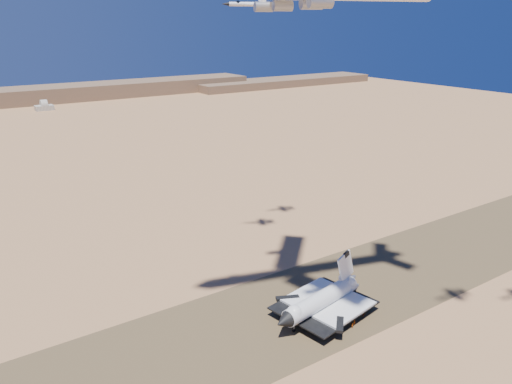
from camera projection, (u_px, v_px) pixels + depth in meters
ground at (248, 328)px, 158.69m from camera, size 1200.00×1200.00×0.00m
runway at (248, 328)px, 158.68m from camera, size 600.00×50.00×0.06m
ridgeline at (56, 96)px, 604.74m from camera, size 960.00×90.00×18.00m
shuttle at (320, 302)px, 163.73m from camera, size 39.55×28.80×19.46m
crew_a at (354, 322)px, 160.40m from camera, size 0.60×0.77×1.85m
crew_b at (352, 325)px, 158.75m from camera, size 0.51×0.85×1.72m
crew_c at (363, 314)px, 164.55m from camera, size 1.20×1.16×1.89m
chase_jet_d at (246, 4)px, 176.98m from camera, size 15.26×9.35×3.97m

